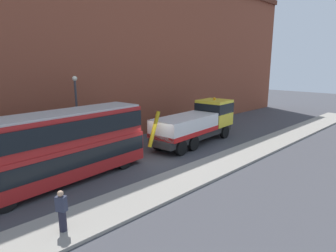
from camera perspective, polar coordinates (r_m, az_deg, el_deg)
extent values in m
plane|color=#424247|center=(20.51, -3.63, -6.63)|extent=(120.00, 120.00, 0.00)
cube|color=gray|center=(17.73, 5.48, -9.51)|extent=(60.00, 2.80, 0.15)
cube|color=brown|center=(24.79, -14.35, 15.06)|extent=(60.00, 1.20, 16.00)
cube|color=#2D2D2D|center=(24.31, 5.22, -1.53)|extent=(9.17, 3.06, 0.55)
cube|color=yellow|center=(26.67, 9.19, 2.72)|extent=(2.84, 2.84, 2.30)
cube|color=black|center=(26.60, 9.22, 3.68)|extent=(2.86, 2.86, 0.90)
cube|color=silver|center=(23.06, 3.43, 0.22)|extent=(6.32, 3.17, 1.40)
cube|color=red|center=(23.17, 3.41, -1.04)|extent=(6.33, 3.22, 0.36)
cylinder|color=#B79914|center=(20.19, -2.81, -0.64)|extent=(1.25, 0.40, 2.52)
sphere|color=orange|center=(26.49, 9.28, 5.43)|extent=(0.24, 0.24, 0.24)
cylinder|color=black|center=(27.65, 7.20, -0.47)|extent=(1.19, 0.45, 1.16)
cylinder|color=black|center=(26.56, 11.23, -1.14)|extent=(1.19, 0.45, 1.16)
cylinder|color=black|center=(23.70, 0.65, -2.53)|extent=(1.19, 0.45, 1.16)
cylinder|color=black|center=(22.42, 5.07, -3.45)|extent=(1.19, 0.45, 1.16)
cylinder|color=black|center=(22.52, -1.92, -3.33)|extent=(1.19, 0.45, 1.16)
cylinder|color=black|center=(21.17, 2.60, -4.37)|extent=(1.19, 0.45, 1.16)
cube|color=#AD1E1E|center=(17.24, -21.10, -6.66)|extent=(11.19, 3.54, 1.90)
cube|color=#AD1E1E|center=(16.77, -21.58, -0.83)|extent=(10.96, 3.42, 1.70)
cube|color=black|center=(17.17, -21.17, -5.87)|extent=(11.08, 3.58, 0.90)
cube|color=black|center=(16.75, -21.60, -0.49)|extent=(10.86, 3.56, 1.00)
cube|color=#B2B2B2|center=(16.60, -21.82, 2.23)|extent=(10.73, 3.30, 0.12)
cube|color=yellow|center=(20.03, -7.57, 0.36)|extent=(0.20, 1.50, 0.44)
cylinder|color=black|center=(20.35, -12.85, -5.54)|extent=(1.06, 0.40, 1.04)
cylinder|color=black|center=(18.75, -8.79, -6.92)|extent=(1.06, 0.40, 1.04)
cylinder|color=black|center=(15.36, -29.82, -12.94)|extent=(1.06, 0.40, 1.04)
cylinder|color=#232333|center=(12.59, -20.31, -17.35)|extent=(0.41, 0.41, 0.85)
cube|color=#2D3347|center=(12.26, -20.57, -14.35)|extent=(0.43, 0.48, 0.62)
sphere|color=tan|center=(12.08, -20.73, -12.52)|extent=(0.24, 0.24, 0.24)
cylinder|color=#38383D|center=(21.68, -17.66, 1.36)|extent=(0.16, 0.16, 5.50)
sphere|color=#EAE5C6|center=(21.35, -18.17, 9.02)|extent=(0.36, 0.36, 0.36)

